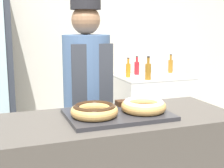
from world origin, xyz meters
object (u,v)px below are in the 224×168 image
serving_tray (118,114)px  bottle_amber_b (170,66)px  chest_freezer (153,109)px  brownie_back_left (96,105)px  baker_person (87,102)px  donut_light_glaze (144,105)px  bottle_red (137,67)px  brownie_back_right (122,103)px  bottle_amber (148,71)px  bottle_orange (128,70)px  donut_chocolate_glaze (94,110)px

serving_tray → bottle_amber_b: bearing=52.2°
chest_freezer → serving_tray: bearing=-123.4°
brownie_back_left → baker_person: 0.50m
serving_tray → donut_light_glaze: size_ratio=2.23×
donut_light_glaze → bottle_red: 2.15m
donut_light_glaze → bottle_amber_b: (1.34, 1.96, -0.05)m
bottle_red → bottle_amber_b: bottle_amber_b is taller
brownie_back_right → bottle_red: 2.02m
bottle_amber → bottle_amber_b: 0.66m
brownie_back_right → bottle_amber: bearing=57.5°
bottle_orange → brownie_back_right: bearing=-114.3°
bottle_orange → donut_chocolate_glaze: bearing=-118.4°
serving_tray → baker_person: bearing=91.1°
brownie_back_right → bottle_amber_b: size_ratio=0.30×
brownie_back_left → brownie_back_right: same height
chest_freezer → baker_person: bearing=-136.2°
serving_tray → brownie_back_right: bearing=59.6°
chest_freezer → bottle_amber: (-0.19, -0.23, 0.53)m
bottle_red → bottle_orange: bottle_orange is taller
bottle_orange → bottle_red: bearing=40.4°
baker_person → bottle_amber_b: baker_person is taller
brownie_back_right → donut_light_glaze: bearing=-69.4°
brownie_back_left → bottle_red: bottle_red is taller
bottle_red → donut_chocolate_glaze: bearing=-120.6°
bottle_orange → serving_tray: bearing=-114.8°
bottle_amber → chest_freezer: bearing=50.3°
brownie_back_left → bottle_amber_b: 2.38m
donut_chocolate_glaze → bottle_amber: 1.92m
brownie_back_right → chest_freezer: size_ratio=0.08×
serving_tray → baker_person: 0.64m
donut_light_glaze → brownie_back_left: bearing=143.4°
donut_chocolate_glaze → bottle_amber_b: bottle_amber_b is taller
brownie_back_right → bottle_amber_b: 2.27m
bottle_orange → bottle_amber: bearing=-59.7°
serving_tray → donut_chocolate_glaze: 0.17m
chest_freezer → brownie_back_right: bearing=-123.6°
donut_chocolate_glaze → bottle_amber_b: (1.65, 1.96, -0.05)m
donut_chocolate_glaze → bottle_orange: (0.98, 1.81, -0.05)m
donut_light_glaze → baker_person: size_ratio=0.16×
chest_freezer → donut_chocolate_glaze: bearing=-126.3°
baker_person → chest_freezer: baker_person is taller
bottle_red → bottle_orange: (-0.19, -0.16, 0.00)m
chest_freezer → bottle_red: size_ratio=3.71×
brownie_back_left → baker_person: (0.07, 0.49, -0.10)m
bottle_orange → donut_light_glaze: bearing=-110.2°
brownie_back_right → bottle_amber: bottle_amber is taller
bottle_amber_b → chest_freezer: bearing=-153.4°
brownie_back_right → chest_freezer: bearing=56.4°
bottle_amber_b → bottle_orange: bottle_amber_b is taller
serving_tray → baker_person: (-0.01, 0.64, -0.07)m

